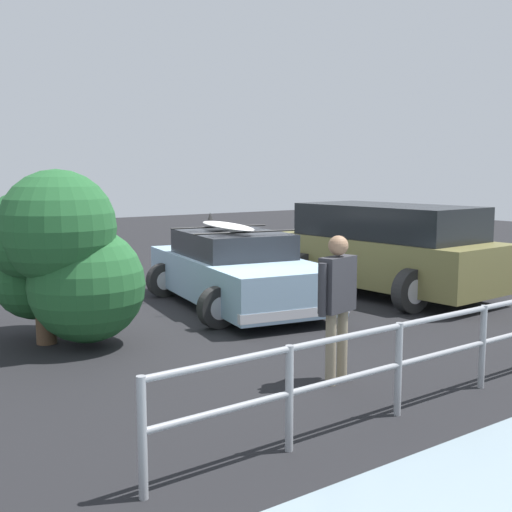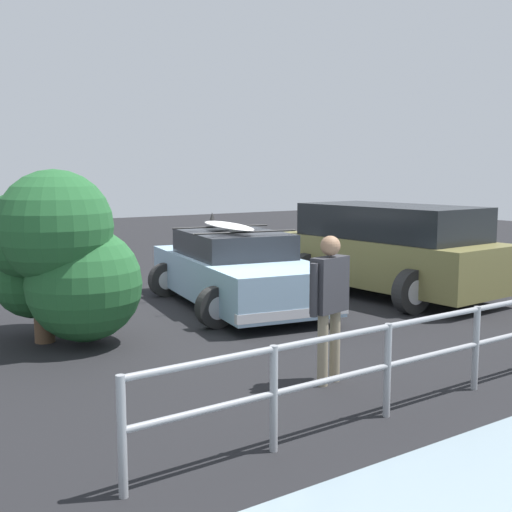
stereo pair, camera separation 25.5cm
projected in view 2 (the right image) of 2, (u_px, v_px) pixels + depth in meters
name	position (u px, v px, depth m)	size (l,w,h in m)	color
ground_plane	(217.00, 313.00, 10.74)	(44.00, 44.00, 0.02)	black
sedan_car	(236.00, 270.00, 11.25)	(2.89, 4.65, 1.58)	#8CADC6
suv_car	(389.00, 249.00, 12.17)	(2.78, 4.62, 1.72)	brown
person_bystander	(330.00, 296.00, 7.03)	(0.63, 0.29, 1.66)	gray
bush_near_left	(57.00, 256.00, 8.75)	(2.00, 2.35, 2.38)	brown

